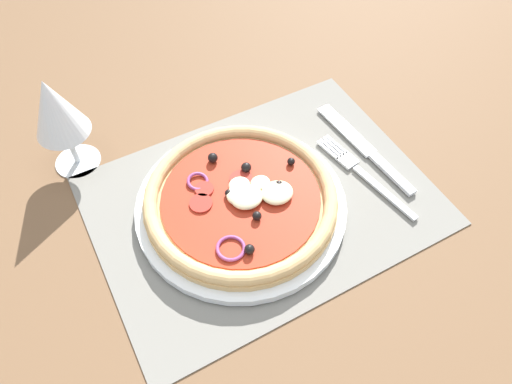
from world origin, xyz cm
name	(u,v)px	position (x,y,z in cm)	size (l,w,h in cm)	color
ground_plane	(262,206)	(0.00, 0.00, -1.20)	(190.00, 140.00, 2.40)	brown
placemat	(262,200)	(0.00, 0.00, 0.20)	(44.39, 32.67, 0.40)	slate
plate	(242,207)	(-3.21, -0.19, 1.01)	(27.65, 27.65, 1.23)	white
pizza	(242,199)	(-3.17, -0.20, 2.72)	(25.22, 25.22, 2.67)	tan
fork	(361,172)	(14.30, -2.62, 0.62)	(4.47, 18.00, 0.44)	silver
knife	(364,147)	(17.48, 1.06, 0.65)	(3.13, 20.07, 0.62)	silver
wine_glass	(55,109)	(-19.93, 18.69, 10.25)	(7.20, 7.20, 14.90)	silver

